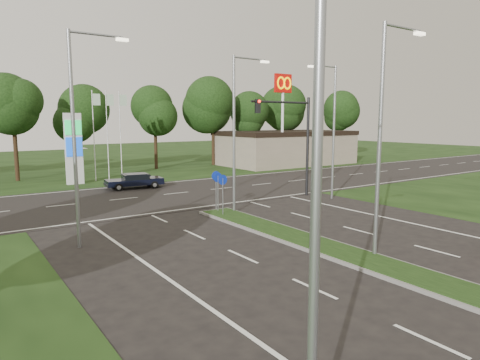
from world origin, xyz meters
TOP-DOWN VIEW (x-y plane):
  - verge_far at (0.00, 55.00)m, footprint 160.00×50.00m
  - cross_road at (0.00, 24.00)m, footprint 160.00×12.00m
  - median_kerb at (0.00, 4.00)m, footprint 2.00×26.00m
  - commercial_building at (22.00, 36.00)m, footprint 16.00×9.00m
  - streetlight_median_near at (1.00, 6.00)m, footprint 2.53×0.22m
  - streetlight_median_far at (1.00, 16.00)m, footprint 2.53×0.22m
  - streetlight_left_near at (-8.30, 0.00)m, footprint 2.53×0.22m
  - streetlight_left_far at (-8.30, 14.00)m, footprint 2.53×0.22m
  - streetlight_right_far at (8.80, 16.00)m, footprint 2.53×0.22m
  - traffic_signal at (7.19, 18.00)m, footprint 5.10×0.42m
  - median_signs at (0.00, 16.40)m, footprint 1.16×1.76m
  - gas_pylon at (-3.79, 33.05)m, footprint 5.80×1.26m
  - mcdonalds_sign at (18.00, 31.97)m, footprint 2.20×0.47m
  - treeline_far at (0.10, 39.93)m, footprint 6.00×6.00m
  - navy_sedan at (-0.68, 28.00)m, footprint 4.55×2.35m

SIDE VIEW (x-z plane):
  - verge_far at x=0.00m, z-range -0.01..0.01m
  - cross_road at x=0.00m, z-range -0.01..0.01m
  - median_kerb at x=0.00m, z-range 0.00..0.12m
  - navy_sedan at x=-0.68m, z-range 0.04..1.24m
  - median_signs at x=0.00m, z-range 0.52..2.90m
  - commercial_building at x=22.00m, z-range 0.00..4.00m
  - gas_pylon at x=-3.79m, z-range -0.80..7.20m
  - traffic_signal at x=7.19m, z-range 1.15..8.15m
  - streetlight_median_near at x=1.00m, z-range 0.58..9.58m
  - streetlight_median_far at x=1.00m, z-range 0.58..9.58m
  - streetlight_left_near at x=-8.30m, z-range 0.58..9.58m
  - streetlight_left_far at x=-8.30m, z-range 0.58..9.58m
  - streetlight_right_far at x=8.80m, z-range 0.58..9.58m
  - treeline_far at x=0.10m, z-range 1.88..11.78m
  - mcdonalds_sign at x=18.00m, z-range 2.79..13.19m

